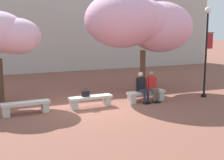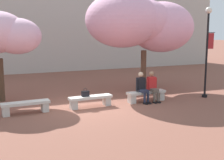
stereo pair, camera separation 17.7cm
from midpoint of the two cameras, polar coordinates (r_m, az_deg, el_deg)
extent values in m
plane|color=brown|center=(12.52, -4.30, -4.97)|extent=(100.00, 100.00, 0.00)
cube|color=#B7B2A8|center=(24.05, -14.10, 11.92)|extent=(28.00, 4.00, 8.43)
cube|color=beige|center=(11.88, -15.91, -4.13)|extent=(1.77, 0.51, 0.10)
cube|color=beige|center=(11.84, -19.23, -5.47)|extent=(0.26, 0.35, 0.35)
cube|color=beige|center=(12.07, -12.55, -4.87)|extent=(0.26, 0.35, 0.35)
cube|color=beige|center=(12.42, -4.32, -3.18)|extent=(1.77, 0.51, 0.10)
cube|color=beige|center=(12.24, -7.39, -4.52)|extent=(0.26, 0.35, 0.35)
cube|color=beige|center=(12.74, -1.36, -3.86)|extent=(0.26, 0.35, 0.35)
cube|color=beige|center=(13.42, 5.89, -2.23)|extent=(1.77, 0.51, 0.10)
cube|color=beige|center=(13.11, 3.25, -3.49)|extent=(0.26, 0.35, 0.35)
cube|color=beige|center=(13.85, 8.36, -2.87)|extent=(0.26, 0.35, 0.35)
cube|color=black|center=(13.01, 5.74, -4.28)|extent=(0.14, 0.23, 0.06)
cylinder|color=#23283D|center=(13.00, 5.59, -3.33)|extent=(0.10, 0.10, 0.42)
cube|color=black|center=(13.12, 6.36, -4.18)|extent=(0.14, 0.23, 0.06)
cylinder|color=#23283D|center=(13.12, 6.21, -3.23)|extent=(0.10, 0.10, 0.42)
cube|color=#23283D|center=(13.14, 5.43, -1.99)|extent=(0.35, 0.44, 0.12)
cube|color=black|center=(13.26, 4.86, -0.69)|extent=(0.37, 0.28, 0.54)
sphere|color=beige|center=(13.19, 4.88, 1.04)|extent=(0.21, 0.21, 0.21)
cylinder|color=black|center=(13.12, 4.18, -0.97)|extent=(0.09, 0.09, 0.50)
cylinder|color=black|center=(13.38, 5.61, -0.78)|extent=(0.09, 0.09, 0.50)
cube|color=black|center=(13.23, 7.45, -4.08)|extent=(0.11, 0.22, 0.06)
cylinder|color=brown|center=(13.23, 7.33, -3.14)|extent=(0.10, 0.10, 0.42)
cube|color=black|center=(13.33, 8.11, -3.99)|extent=(0.11, 0.22, 0.06)
cylinder|color=brown|center=(13.33, 7.99, -3.06)|extent=(0.10, 0.10, 0.42)
cube|color=brown|center=(13.37, 7.27, -1.82)|extent=(0.30, 0.41, 0.12)
cube|color=red|center=(13.50, 6.79, -0.53)|extent=(0.35, 0.23, 0.54)
sphere|color=#A37556|center=(13.44, 6.83, 1.17)|extent=(0.21, 0.21, 0.21)
cylinder|color=red|center=(13.38, 6.07, -0.78)|extent=(0.09, 0.09, 0.50)
cylinder|color=red|center=(13.61, 7.58, -0.64)|extent=(0.09, 0.09, 0.50)
cube|color=black|center=(12.32, -5.26, -2.54)|extent=(0.30, 0.14, 0.22)
cube|color=black|center=(12.30, -5.26, -2.13)|extent=(0.30, 0.15, 0.04)
torus|color=black|center=(12.29, -5.28, -1.81)|extent=(0.14, 0.02, 0.14)
cylinder|color=#513828|center=(15.48, 5.29, 1.67)|extent=(0.27, 0.27, 2.02)
ellipsoid|color=#EAA8C6|center=(15.33, 5.44, 10.66)|extent=(2.74, 2.51, 2.06)
ellipsoid|color=#EAA8C6|center=(15.05, 1.39, 10.93)|extent=(3.50, 3.63, 2.62)
ellipsoid|color=#EAA8C6|center=(16.01, 8.55, 9.56)|extent=(3.34, 2.87, 2.50)
cylinder|color=#473323|center=(14.10, -20.12, -0.05)|extent=(0.28, 0.28, 1.84)
ellipsoid|color=#EFB7D1|center=(13.79, -17.38, 7.66)|extent=(2.02, 1.99, 1.52)
cylinder|color=black|center=(14.85, 16.10, -2.75)|extent=(0.24, 0.24, 0.12)
cylinder|color=black|center=(14.58, 16.43, 4.21)|extent=(0.09, 0.09, 3.74)
sphere|color=white|center=(14.54, 16.82, 12.11)|extent=(0.28, 0.28, 0.28)
cylinder|color=black|center=(14.65, 17.24, 8.30)|extent=(0.40, 0.02, 0.02)
cube|color=maroon|center=(14.66, 17.17, 6.86)|extent=(0.30, 0.02, 0.70)
camera|label=1|loc=(0.09, -90.40, -0.07)|focal=50.00mm
camera|label=2|loc=(0.09, 89.60, 0.07)|focal=50.00mm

